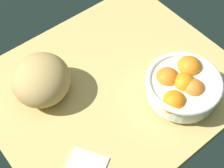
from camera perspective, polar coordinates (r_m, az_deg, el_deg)
The scene contains 3 objects.
ground_plane at distance 98.91cm, azimuth 0.03°, elevation -0.41°, with size 70.46×59.86×3.00cm, color tan.
fruit_bowl at distance 92.90cm, azimuth 11.80°, elevation -0.28°, with size 20.81×20.81×9.55cm.
bread_loaf at distance 93.16cm, azimuth -11.88°, elevation 0.73°, with size 16.92×15.92×11.81cm, color tan.
Camera 1 is at (35.86, 44.22, 79.38)cm, focal length 54.01 mm.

